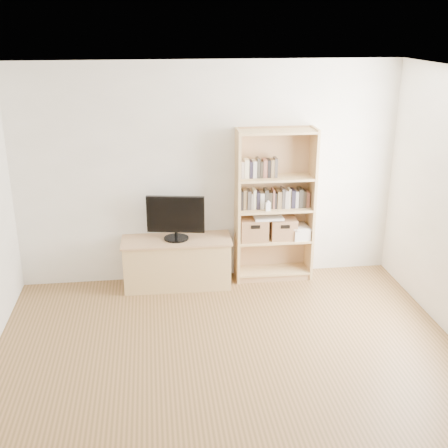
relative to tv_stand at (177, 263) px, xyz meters
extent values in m
cube|color=brown|center=(0.41, -2.27, -0.28)|extent=(4.50, 5.00, 0.01)
cube|color=silver|center=(0.41, 0.23, 1.02)|extent=(4.50, 0.02, 2.60)
cube|color=white|center=(0.41, -2.27, 2.32)|extent=(4.50, 5.00, 0.01)
cube|color=tan|center=(0.00, 0.00, 0.00)|extent=(1.25, 0.49, 0.57)
cube|color=tan|center=(1.18, 0.07, 0.64)|extent=(0.93, 0.34, 1.85)
cube|color=black|center=(0.00, 0.00, 0.57)|extent=(0.67, 0.17, 0.52)
cube|color=black|center=(1.18, 0.09, 0.73)|extent=(0.80, 0.19, 0.21)
cube|color=black|center=(0.97, 0.09, 1.10)|extent=(0.37, 0.14, 0.19)
cube|color=white|center=(1.08, -0.03, 0.67)|extent=(0.06, 0.04, 0.10)
cube|color=brown|center=(0.93, 0.07, 0.36)|extent=(0.34, 0.28, 0.27)
cube|color=brown|center=(1.29, 0.06, 0.36)|extent=(0.32, 0.27, 0.25)
cube|color=white|center=(1.10, 0.05, 0.51)|extent=(0.35, 0.24, 0.03)
cube|color=silver|center=(1.50, 0.06, 0.29)|extent=(0.21, 0.29, 0.13)
camera|label=1|loc=(-0.24, -6.12, 2.72)|focal=45.00mm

